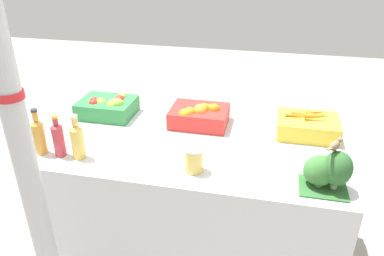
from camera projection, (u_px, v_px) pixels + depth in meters
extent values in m
plane|color=gray|center=(192.00, 247.00, 2.50)|extent=(10.00, 10.00, 0.00)
cube|color=silver|center=(192.00, 199.00, 2.32)|extent=(1.70, 0.87, 0.80)
cylinder|color=#B7BABF|center=(10.00, 100.00, 1.33)|extent=(0.09, 0.09, 2.66)
cylinder|color=red|center=(9.00, 95.00, 1.32)|extent=(0.10, 0.10, 0.03)
cube|color=#2D8442|center=(107.00, 108.00, 2.46)|extent=(0.35, 0.27, 0.11)
sphere|color=red|center=(94.00, 102.00, 2.43)|extent=(0.07, 0.07, 0.07)
sphere|color=red|center=(94.00, 104.00, 2.41)|extent=(0.06, 0.06, 0.06)
sphere|color=#9EBC42|center=(117.00, 104.00, 2.41)|extent=(0.07, 0.07, 0.07)
sphere|color=red|center=(119.00, 101.00, 2.47)|extent=(0.08, 0.08, 0.08)
sphere|color=#9EBC42|center=(122.00, 97.00, 2.50)|extent=(0.06, 0.06, 0.06)
sphere|color=#9EBC42|center=(117.00, 104.00, 2.39)|extent=(0.08, 0.08, 0.08)
sphere|color=#9EBC42|center=(101.00, 103.00, 2.43)|extent=(0.08, 0.08, 0.08)
sphere|color=gold|center=(113.00, 105.00, 2.39)|extent=(0.08, 0.08, 0.08)
cube|color=red|center=(199.00, 116.00, 2.34)|extent=(0.35, 0.27, 0.11)
sphere|color=orange|center=(214.00, 109.00, 2.31)|extent=(0.07, 0.07, 0.07)
sphere|color=orange|center=(211.00, 109.00, 2.33)|extent=(0.07, 0.07, 0.07)
sphere|color=orange|center=(185.00, 115.00, 2.26)|extent=(0.08, 0.08, 0.08)
sphere|color=orange|center=(204.00, 109.00, 2.32)|extent=(0.07, 0.07, 0.07)
sphere|color=orange|center=(214.00, 111.00, 2.33)|extent=(0.09, 0.09, 0.09)
sphere|color=orange|center=(200.00, 111.00, 2.30)|extent=(0.09, 0.09, 0.09)
sphere|color=orange|center=(189.00, 113.00, 2.28)|extent=(0.07, 0.07, 0.07)
sphere|color=orange|center=(200.00, 111.00, 2.29)|extent=(0.09, 0.09, 0.09)
cube|color=gold|center=(307.00, 126.00, 2.22)|extent=(0.35, 0.27, 0.11)
cone|color=orange|center=(302.00, 114.00, 2.22)|extent=(0.13, 0.04, 0.03)
cone|color=orange|center=(318.00, 116.00, 2.16)|extent=(0.16, 0.06, 0.03)
cone|color=orange|center=(317.00, 115.00, 2.22)|extent=(0.13, 0.04, 0.03)
cone|color=orange|center=(306.00, 115.00, 2.22)|extent=(0.13, 0.02, 0.02)
cone|color=orange|center=(318.00, 112.00, 2.24)|extent=(0.13, 0.06, 0.03)
cone|color=orange|center=(299.00, 116.00, 2.20)|extent=(0.16, 0.03, 0.02)
cube|color=#2D602D|center=(323.00, 188.00, 1.75)|extent=(0.22, 0.18, 0.01)
ellipsoid|color=#427F3D|center=(321.00, 167.00, 1.76)|extent=(0.11, 0.11, 0.12)
cylinder|color=#B2C693|center=(318.00, 179.00, 1.79)|extent=(0.03, 0.03, 0.02)
ellipsoid|color=#387033|center=(318.00, 171.00, 1.74)|extent=(0.14, 0.14, 0.14)
cylinder|color=#B2C693|center=(316.00, 182.00, 1.77)|extent=(0.03, 0.03, 0.02)
ellipsoid|color=#2D602D|center=(337.00, 168.00, 1.70)|extent=(0.14, 0.14, 0.17)
cylinder|color=#B2C693|center=(334.00, 186.00, 1.74)|extent=(0.03, 0.03, 0.02)
ellipsoid|color=#387033|center=(321.00, 171.00, 1.73)|extent=(0.12, 0.12, 0.15)
cylinder|color=#B2C693|center=(319.00, 183.00, 1.76)|extent=(0.03, 0.03, 0.02)
ellipsoid|color=#2D602D|center=(321.00, 168.00, 1.76)|extent=(0.10, 0.10, 0.12)
cylinder|color=#B2C693|center=(319.00, 179.00, 1.79)|extent=(0.03, 0.03, 0.02)
cylinder|color=gold|center=(40.00, 139.00, 2.01)|extent=(0.06, 0.06, 0.17)
cone|color=gold|center=(36.00, 122.00, 1.96)|extent=(0.06, 0.06, 0.02)
cylinder|color=gold|center=(35.00, 116.00, 1.95)|extent=(0.03, 0.03, 0.05)
cylinder|color=#2D2D33|center=(34.00, 110.00, 1.93)|extent=(0.03, 0.03, 0.01)
cylinder|color=#B2333D|center=(59.00, 141.00, 1.99)|extent=(0.06, 0.06, 0.17)
cone|color=#B2333D|center=(56.00, 126.00, 1.95)|extent=(0.06, 0.06, 0.02)
cylinder|color=#B2333D|center=(55.00, 121.00, 1.93)|extent=(0.03, 0.03, 0.04)
cylinder|color=gold|center=(54.00, 117.00, 1.92)|extent=(0.03, 0.03, 0.01)
cylinder|color=gold|center=(78.00, 143.00, 1.97)|extent=(0.07, 0.07, 0.17)
cone|color=gold|center=(75.00, 127.00, 1.92)|extent=(0.07, 0.07, 0.02)
cylinder|color=gold|center=(75.00, 122.00, 1.91)|extent=(0.03, 0.03, 0.04)
cylinder|color=silver|center=(74.00, 117.00, 1.90)|extent=(0.04, 0.04, 0.01)
cylinder|color=#DBBC56|center=(194.00, 160.00, 1.86)|extent=(0.10, 0.10, 0.12)
cylinder|color=white|center=(194.00, 149.00, 1.83)|extent=(0.10, 0.10, 0.01)
cube|color=#4C3D2D|center=(334.00, 150.00, 1.67)|extent=(0.02, 0.02, 0.01)
ellipsoid|color=#7A664C|center=(335.00, 145.00, 1.66)|extent=(0.07, 0.08, 0.04)
sphere|color=#897556|center=(340.00, 140.00, 1.69)|extent=(0.03, 0.03, 0.03)
cone|color=#4C3D28|center=(341.00, 139.00, 1.69)|extent=(0.01, 0.02, 0.01)
cube|color=#7A664C|center=(329.00, 149.00, 1.63)|extent=(0.04, 0.04, 0.01)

